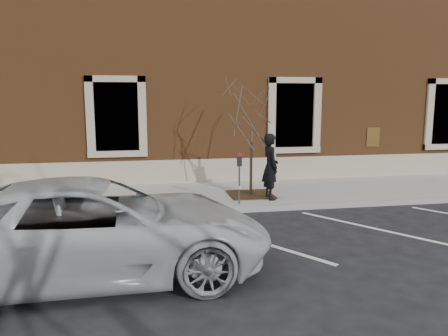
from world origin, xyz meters
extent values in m
plane|color=#28282B|center=(0.00, 0.00, 0.00)|extent=(120.00, 120.00, 0.00)
cube|color=#A7A69C|center=(0.00, 1.75, 0.07)|extent=(40.00, 3.50, 0.15)
cube|color=#9E9E99|center=(0.00, -0.05, 0.07)|extent=(40.00, 0.12, 0.15)
cube|color=brown|center=(0.00, 7.75, 4.00)|extent=(40.00, 8.50, 8.00)
cube|color=tan|center=(0.00, 3.53, 0.55)|extent=(40.00, 0.06, 0.80)
cube|color=black|center=(-3.00, 3.65, 2.40)|extent=(1.40, 0.30, 2.20)
cube|color=tan|center=(-3.00, 3.48, 1.20)|extent=(1.90, 0.20, 0.20)
cube|color=black|center=(3.00, 3.65, 2.40)|extent=(1.40, 0.30, 2.20)
cube|color=tan|center=(3.00, 3.48, 1.20)|extent=(1.90, 0.20, 0.20)
cube|color=black|center=(9.00, 3.65, 2.40)|extent=(1.40, 0.30, 2.20)
cube|color=tan|center=(9.00, 3.48, 1.20)|extent=(1.90, 0.20, 0.20)
imported|color=black|center=(1.35, 0.70, 1.09)|extent=(0.50, 0.72, 1.87)
cylinder|color=#595B60|center=(0.35, 0.24, 0.67)|extent=(0.05, 0.05, 1.05)
cube|color=black|center=(0.35, 0.24, 1.33)|extent=(0.13, 0.09, 0.27)
cube|color=red|center=(0.35, 0.24, 1.50)|extent=(0.12, 0.09, 0.06)
cube|color=white|center=(0.35, 0.20, 0.62)|extent=(0.05, 0.00, 0.07)
cube|color=#3E2713|center=(0.93, 1.29, 0.17)|extent=(1.28, 1.28, 0.03)
cylinder|color=#4F3D30|center=(0.93, 1.29, 1.10)|extent=(0.08, 0.08, 1.91)
imported|color=silver|center=(-2.99, -3.66, 0.83)|extent=(6.07, 2.95, 1.66)
camera|label=1|loc=(-2.10, -11.05, 3.02)|focal=35.00mm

